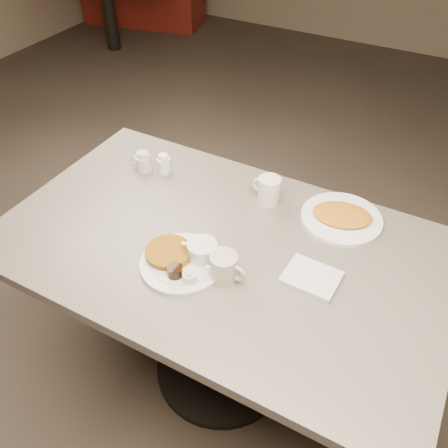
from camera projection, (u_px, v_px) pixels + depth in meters
The scene contains 9 objects.
room at pixel (220, 49), 1.15m from camera, with size 7.04×8.04×2.84m.
diner_table at pixel (221, 278), 1.69m from camera, with size 1.50×0.90×0.75m.
main_plate at pixel (184, 258), 1.49m from camera, with size 0.35×0.34×0.07m.
coffee_mug_near at pixel (225, 267), 1.43m from camera, with size 0.12×0.09×0.09m.
napkin at pixel (311, 278), 1.45m from camera, with size 0.17×0.14×0.02m.
coffee_mug_far at pixel (268, 190), 1.71m from camera, with size 0.12×0.10×0.10m.
creamer_left at pixel (143, 162), 1.87m from camera, with size 0.09×0.07×0.08m.
creamer_right at pixel (164, 164), 1.86m from camera, with size 0.07×0.07×0.08m.
hash_plate at pixel (342, 217), 1.66m from camera, with size 0.34×0.34×0.04m.
Camera 1 is at (0.55, -1.00, 1.84)m, focal length 38.12 mm.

